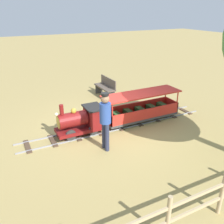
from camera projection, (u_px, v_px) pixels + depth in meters
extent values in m
plane|color=#A38C51|center=(110.00, 128.00, 7.80)|extent=(60.00, 60.00, 0.00)
cube|color=gray|center=(121.00, 129.00, 7.70)|extent=(0.03, 6.40, 0.04)
cube|color=gray|center=(114.00, 123.00, 8.11)|extent=(0.03, 6.40, 0.04)
cube|color=#4C3828|center=(184.00, 111.00, 9.09)|extent=(0.74, 0.14, 0.03)
cube|color=#4C3828|center=(169.00, 114.00, 8.79)|extent=(0.74, 0.14, 0.03)
cube|color=#4C3828|center=(153.00, 118.00, 8.50)|extent=(0.74, 0.14, 0.03)
cube|color=#4C3828|center=(136.00, 122.00, 8.21)|extent=(0.74, 0.14, 0.03)
cube|color=#4C3828|center=(117.00, 126.00, 7.91)|extent=(0.74, 0.14, 0.03)
cube|color=#4C3828|center=(98.00, 130.00, 7.62)|extent=(0.74, 0.14, 0.03)
cube|color=#4C3828|center=(76.00, 135.00, 7.32)|extent=(0.74, 0.14, 0.03)
cube|color=#4C3828|center=(53.00, 141.00, 7.03)|extent=(0.74, 0.14, 0.03)
cube|color=#4C3828|center=(28.00, 147.00, 6.74)|extent=(0.74, 0.14, 0.03)
cube|color=maroon|center=(80.00, 129.00, 7.30)|extent=(0.62, 1.40, 0.10)
cylinder|color=maroon|center=(72.00, 120.00, 7.07)|extent=(0.44, 0.85, 0.44)
cylinder|color=#B7932D|center=(58.00, 122.00, 6.90)|extent=(0.37, 0.02, 0.37)
cylinder|color=maroon|center=(61.00, 110.00, 6.80)|extent=(0.12, 0.12, 0.30)
sphere|color=#B7932D|center=(74.00, 111.00, 6.99)|extent=(0.16, 0.16, 0.16)
cube|color=maroon|center=(94.00, 116.00, 7.36)|extent=(0.62, 0.45, 0.55)
cube|color=black|center=(93.00, 107.00, 7.25)|extent=(0.70, 0.53, 0.04)
sphere|color=#F2EAB2|center=(56.00, 114.00, 6.78)|extent=(0.10, 0.10, 0.10)
cylinder|color=#2D2D2D|center=(71.00, 135.00, 6.95)|extent=(0.05, 0.32, 0.32)
cylinder|color=#2D2D2D|center=(66.00, 128.00, 7.36)|extent=(0.05, 0.32, 0.32)
cylinder|color=#2D2D2D|center=(93.00, 130.00, 7.24)|extent=(0.05, 0.32, 0.32)
cylinder|color=#2D2D2D|center=(87.00, 124.00, 7.65)|extent=(0.05, 0.32, 0.32)
cube|color=#3F3F3F|center=(141.00, 116.00, 8.22)|extent=(0.70, 2.60, 0.08)
cube|color=red|center=(147.00, 114.00, 7.86)|extent=(0.04, 2.60, 0.35)
cube|color=red|center=(136.00, 107.00, 8.40)|extent=(0.04, 2.60, 0.35)
cube|color=red|center=(107.00, 118.00, 7.60)|extent=(0.70, 0.04, 0.35)
cube|color=red|center=(171.00, 104.00, 8.66)|extent=(0.70, 0.04, 0.35)
cylinder|color=red|center=(112.00, 115.00, 7.27)|extent=(0.04, 0.04, 0.75)
cylinder|color=red|center=(103.00, 108.00, 7.80)|extent=(0.04, 0.04, 0.75)
cylinder|color=red|center=(177.00, 102.00, 8.31)|extent=(0.04, 0.04, 0.75)
cylinder|color=red|center=(165.00, 96.00, 8.83)|extent=(0.04, 0.04, 0.75)
cube|color=red|center=(142.00, 94.00, 7.90)|extent=(0.80, 2.70, 0.04)
cube|color=#2D6B33|center=(163.00, 107.00, 8.53)|extent=(0.54, 0.20, 0.24)
cube|color=#2D6B33|center=(152.00, 109.00, 8.34)|extent=(0.54, 0.20, 0.24)
cube|color=#2D6B33|center=(141.00, 112.00, 8.15)|extent=(0.54, 0.20, 0.24)
cube|color=#2D6B33|center=(129.00, 114.00, 7.96)|extent=(0.54, 0.20, 0.24)
cube|color=#2D6B33|center=(117.00, 117.00, 7.77)|extent=(0.54, 0.20, 0.24)
cylinder|color=#262626|center=(121.00, 125.00, 7.64)|extent=(0.04, 0.24, 0.24)
cylinder|color=#262626|center=(114.00, 119.00, 8.05)|extent=(0.04, 0.24, 0.24)
cylinder|color=#262626|center=(167.00, 114.00, 8.40)|extent=(0.04, 0.24, 0.24)
cylinder|color=#262626|center=(158.00, 110.00, 8.81)|extent=(0.04, 0.24, 0.24)
cylinder|color=#282D47|center=(107.00, 137.00, 6.43)|extent=(0.12, 0.12, 0.80)
cylinder|color=#282D47|center=(104.00, 135.00, 6.57)|extent=(0.12, 0.12, 0.80)
cylinder|color=#2D4C99|center=(105.00, 113.00, 6.23)|extent=(0.30, 0.30, 0.55)
sphere|color=#936B4C|center=(105.00, 99.00, 6.08)|extent=(0.22, 0.22, 0.22)
cylinder|color=black|center=(105.00, 94.00, 6.03)|extent=(0.20, 0.20, 0.06)
cube|color=brown|center=(105.00, 87.00, 10.40)|extent=(1.31, 0.44, 0.06)
cube|color=brown|center=(108.00, 82.00, 10.40)|extent=(1.30, 0.08, 0.40)
cube|color=#333333|center=(111.00, 96.00, 10.02)|extent=(0.09, 0.32, 0.42)
cube|color=#333333|center=(99.00, 88.00, 10.94)|extent=(0.09, 0.32, 0.42)
cylinder|color=tan|center=(222.00, 194.00, 4.41)|extent=(0.08, 0.08, 0.90)
cylinder|color=tan|center=(168.00, 218.00, 3.90)|extent=(0.08, 0.08, 0.90)
cube|color=tan|center=(224.00, 184.00, 4.32)|extent=(0.04, 7.40, 0.06)
cube|color=tan|center=(221.00, 198.00, 4.45)|extent=(0.04, 7.40, 0.06)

